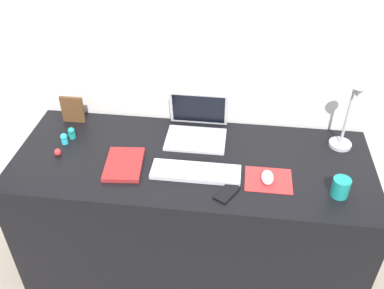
{
  "coord_description": "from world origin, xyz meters",
  "views": [
    {
      "loc": [
        0.2,
        -1.58,
        2.02
      ],
      "look_at": [
        0.0,
        0.0,
        0.83
      ],
      "focal_mm": 39.96,
      "sensor_mm": 36.0,
      "label": 1
    }
  ],
  "objects_px": {
    "keyboard": "(196,172)",
    "toy_figurine_cyan": "(64,138)",
    "toy_figurine_teal": "(72,133)",
    "mouse": "(267,177)",
    "coffee_mug": "(341,187)",
    "picture_frame": "(73,110)",
    "laptop": "(197,126)",
    "desk_lamp": "(348,119)",
    "notebook_pad": "(124,164)",
    "toy_figurine_red": "(58,152)",
    "cell_phone": "(227,193)"
  },
  "relations": [
    {
      "from": "coffee_mug",
      "to": "toy_figurine_cyan",
      "type": "height_order",
      "value": "coffee_mug"
    },
    {
      "from": "desk_lamp",
      "to": "coffee_mug",
      "type": "relative_size",
      "value": 4.16
    },
    {
      "from": "toy_figurine_cyan",
      "to": "keyboard",
      "type": "bearing_deg",
      "value": -12.44
    },
    {
      "from": "toy_figurine_teal",
      "to": "toy_figurine_red",
      "type": "bearing_deg",
      "value": -96.74
    },
    {
      "from": "toy_figurine_cyan",
      "to": "cell_phone",
      "type": "bearing_deg",
      "value": -17.64
    },
    {
      "from": "desk_lamp",
      "to": "notebook_pad",
      "type": "bearing_deg",
      "value": -165.59
    },
    {
      "from": "mouse",
      "to": "toy_figurine_red",
      "type": "height_order",
      "value": "same"
    },
    {
      "from": "toy_figurine_cyan",
      "to": "mouse",
      "type": "bearing_deg",
      "value": -8.97
    },
    {
      "from": "mouse",
      "to": "toy_figurine_cyan",
      "type": "height_order",
      "value": "toy_figurine_cyan"
    },
    {
      "from": "picture_frame",
      "to": "toy_figurine_cyan",
      "type": "distance_m",
      "value": 0.2
    },
    {
      "from": "keyboard",
      "to": "laptop",
      "type": "bearing_deg",
      "value": 95.35
    },
    {
      "from": "desk_lamp",
      "to": "coffee_mug",
      "type": "height_order",
      "value": "desk_lamp"
    },
    {
      "from": "laptop",
      "to": "toy_figurine_cyan",
      "type": "bearing_deg",
      "value": -166.13
    },
    {
      "from": "notebook_pad",
      "to": "coffee_mug",
      "type": "distance_m",
      "value": 0.97
    },
    {
      "from": "coffee_mug",
      "to": "toy_figurine_teal",
      "type": "relative_size",
      "value": 1.44
    },
    {
      "from": "keyboard",
      "to": "mouse",
      "type": "height_order",
      "value": "mouse"
    },
    {
      "from": "toy_figurine_teal",
      "to": "picture_frame",
      "type": "bearing_deg",
      "value": 105.11
    },
    {
      "from": "keyboard",
      "to": "toy_figurine_cyan",
      "type": "bearing_deg",
      "value": 167.56
    },
    {
      "from": "laptop",
      "to": "coffee_mug",
      "type": "relative_size",
      "value": 3.42
    },
    {
      "from": "desk_lamp",
      "to": "toy_figurine_cyan",
      "type": "bearing_deg",
      "value": -174.67
    },
    {
      "from": "keyboard",
      "to": "notebook_pad",
      "type": "height_order",
      "value": "same"
    },
    {
      "from": "notebook_pad",
      "to": "laptop",
      "type": "bearing_deg",
      "value": 38.14
    },
    {
      "from": "desk_lamp",
      "to": "toy_figurine_cyan",
      "type": "relative_size",
      "value": 6.27
    },
    {
      "from": "toy_figurine_red",
      "to": "laptop",
      "type": "bearing_deg",
      "value": 21.7
    },
    {
      "from": "keyboard",
      "to": "cell_phone",
      "type": "xyz_separation_m",
      "value": [
        0.15,
        -0.11,
        -0.01
      ]
    },
    {
      "from": "coffee_mug",
      "to": "toy_figurine_cyan",
      "type": "distance_m",
      "value": 1.33
    },
    {
      "from": "keyboard",
      "to": "toy_figurine_cyan",
      "type": "distance_m",
      "value": 0.7
    },
    {
      "from": "laptop",
      "to": "mouse",
      "type": "height_order",
      "value": "laptop"
    },
    {
      "from": "desk_lamp",
      "to": "toy_figurine_teal",
      "type": "relative_size",
      "value": 5.99
    },
    {
      "from": "mouse",
      "to": "toy_figurine_red",
      "type": "distance_m",
      "value": 1.0
    },
    {
      "from": "toy_figurine_cyan",
      "to": "toy_figurine_red",
      "type": "relative_size",
      "value": 1.57
    },
    {
      "from": "cell_phone",
      "to": "desk_lamp",
      "type": "xyz_separation_m",
      "value": [
        0.54,
        0.39,
        0.17
      ]
    },
    {
      "from": "mouse",
      "to": "picture_frame",
      "type": "height_order",
      "value": "picture_frame"
    },
    {
      "from": "toy_figurine_cyan",
      "to": "toy_figurine_teal",
      "type": "distance_m",
      "value": 0.05
    },
    {
      "from": "mouse",
      "to": "desk_lamp",
      "type": "xyz_separation_m",
      "value": [
        0.36,
        0.29,
        0.15
      ]
    },
    {
      "from": "notebook_pad",
      "to": "toy_figurine_cyan",
      "type": "bearing_deg",
      "value": 152.53
    },
    {
      "from": "cell_phone",
      "to": "toy_figurine_cyan",
      "type": "bearing_deg",
      "value": -168.23
    },
    {
      "from": "desk_lamp",
      "to": "mouse",
      "type": "bearing_deg",
      "value": -141.86
    },
    {
      "from": "toy_figurine_teal",
      "to": "laptop",
      "type": "bearing_deg",
      "value": 9.86
    },
    {
      "from": "cell_phone",
      "to": "toy_figurine_red",
      "type": "relative_size",
      "value": 3.44
    },
    {
      "from": "coffee_mug",
      "to": "laptop",
      "type": "bearing_deg",
      "value": 150.56
    },
    {
      "from": "mouse",
      "to": "coffee_mug",
      "type": "relative_size",
      "value": 1.09
    },
    {
      "from": "laptop",
      "to": "coffee_mug",
      "type": "xyz_separation_m",
      "value": [
        0.66,
        -0.37,
        -0.01
      ]
    },
    {
      "from": "keyboard",
      "to": "toy_figurine_teal",
      "type": "xyz_separation_m",
      "value": [
        -0.66,
        0.2,
        0.02
      ]
    },
    {
      "from": "toy_figurine_red",
      "to": "toy_figurine_cyan",
      "type": "bearing_deg",
      "value": 91.48
    },
    {
      "from": "laptop",
      "to": "keyboard",
      "type": "bearing_deg",
      "value": -84.65
    },
    {
      "from": "cell_phone",
      "to": "notebook_pad",
      "type": "distance_m",
      "value": 0.51
    },
    {
      "from": "picture_frame",
      "to": "notebook_pad",
      "type": "bearing_deg",
      "value": -42.92
    },
    {
      "from": "cell_phone",
      "to": "toy_figurine_teal",
      "type": "distance_m",
      "value": 0.87
    },
    {
      "from": "notebook_pad",
      "to": "picture_frame",
      "type": "xyz_separation_m",
      "value": [
        -0.36,
        0.33,
        0.06
      ]
    }
  ]
}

